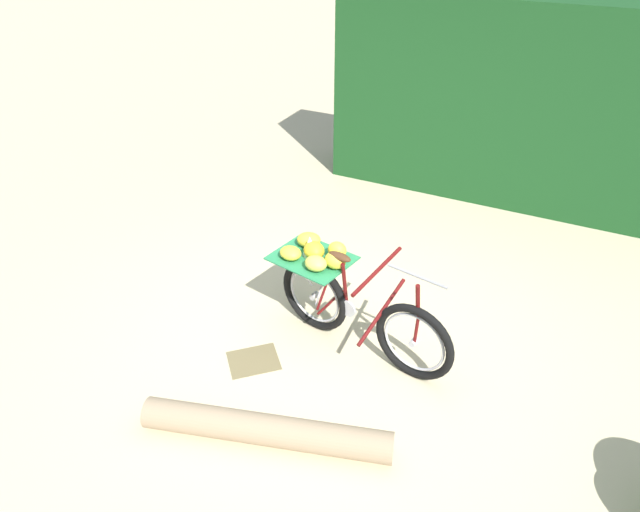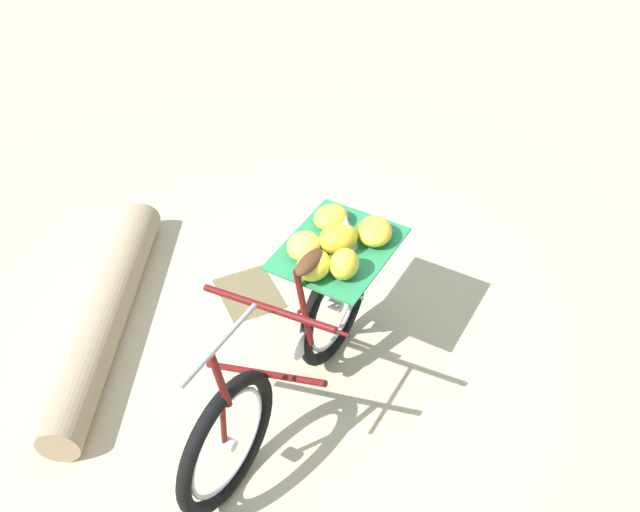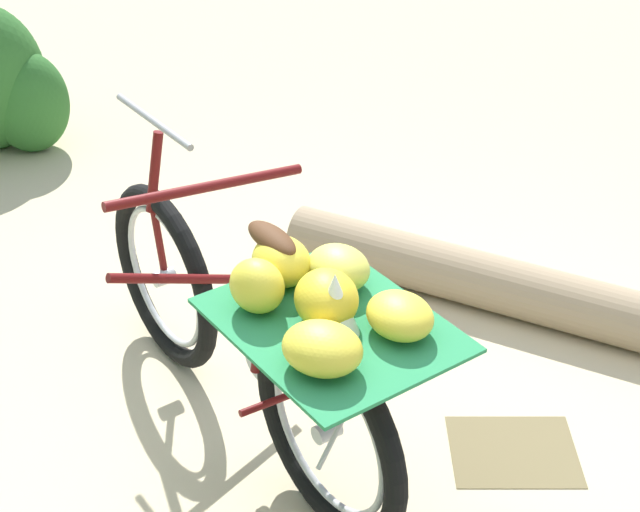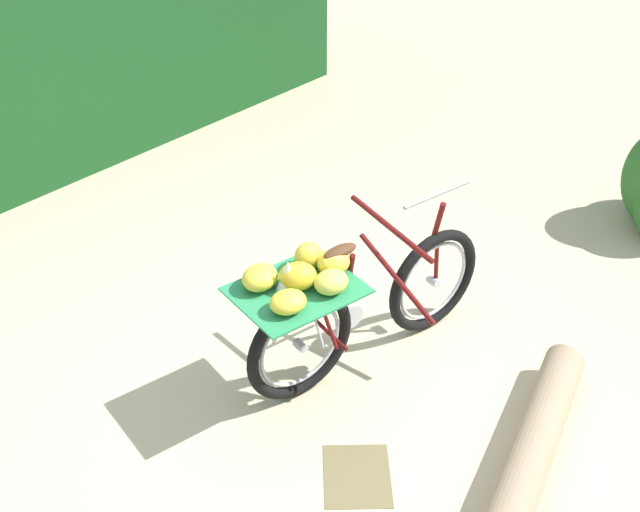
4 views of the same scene
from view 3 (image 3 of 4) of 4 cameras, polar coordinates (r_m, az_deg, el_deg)
ground_plane at (r=3.38m, az=-0.58°, el=-12.86°), size 60.00×60.00×0.00m
bicycle at (r=3.15m, az=-3.53°, el=-4.41°), size 1.28×1.62×1.03m
fallen_log at (r=4.16m, az=10.35°, el=-1.63°), size 1.80×1.09×0.24m
leaf_litter_patch at (r=3.54m, az=11.20°, el=-11.08°), size 0.44×0.36×0.01m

